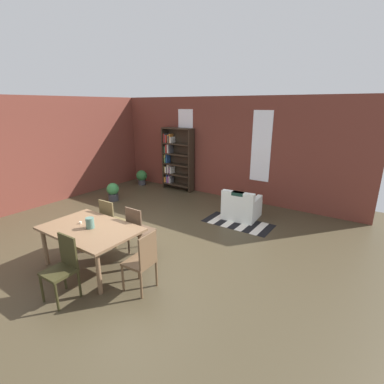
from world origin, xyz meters
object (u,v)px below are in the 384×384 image
(vase_on_table, at_px, (90,223))
(dining_chair_near_right, at_px, (63,266))
(dining_chair_far_left, at_px, (112,220))
(potted_plant_corner, at_px, (113,191))
(dining_chair_head_right, at_px, (143,260))
(armchair_white, at_px, (241,207))
(dining_table, at_px, (90,232))
(bookshelf_tall, at_px, (176,159))
(potted_plant_by_shelf, at_px, (142,177))
(dining_chair_far_right, at_px, (139,229))

(vase_on_table, height_order, dining_chair_near_right, dining_chair_near_right)
(dining_chair_far_left, height_order, potted_plant_corner, dining_chair_far_left)
(dining_chair_head_right, xyz_separation_m, armchair_white, (-0.02, 3.50, -0.23))
(dining_chair_near_right, bearing_deg, vase_on_table, 114.97)
(dining_table, height_order, dining_chair_far_left, dining_chair_far_left)
(bookshelf_tall, bearing_deg, vase_on_table, -69.33)
(dining_chair_near_right, relative_size, bookshelf_tall, 0.47)
(potted_plant_corner, bearing_deg, dining_table, -46.07)
(dining_table, relative_size, bookshelf_tall, 0.82)
(dining_table, xyz_separation_m, potted_plant_corner, (-2.52, 2.61, -0.37))
(potted_plant_by_shelf, bearing_deg, dining_chair_far_right, -46.46)
(dining_table, relative_size, dining_chair_far_right, 1.74)
(dining_chair_near_right, relative_size, potted_plant_corner, 1.79)
(potted_plant_by_shelf, bearing_deg, armchair_white, -11.53)
(dining_table, xyz_separation_m, dining_chair_near_right, (0.37, -0.76, -0.14))
(dining_table, height_order, armchair_white, armchair_white)
(dining_chair_far_left, distance_m, potted_plant_corner, 2.85)
(dining_table, distance_m, dining_chair_far_right, 0.86)
(armchair_white, bearing_deg, vase_on_table, -108.34)
(dining_chair_far_right, height_order, bookshelf_tall, bookshelf_tall)
(dining_table, height_order, potted_plant_corner, dining_table)
(potted_plant_by_shelf, xyz_separation_m, potted_plant_corner, (0.54, -1.76, -0.00))
(dining_chair_near_right, bearing_deg, armchair_white, 79.29)
(dining_chair_far_left, distance_m, potted_plant_by_shelf, 4.51)
(dining_chair_far_right, distance_m, potted_plant_by_shelf, 4.98)
(dining_table, bearing_deg, dining_chair_far_right, 63.98)
(dining_chair_far_right, relative_size, potted_plant_by_shelf, 1.84)
(vase_on_table, distance_m, armchair_white, 3.74)
(dining_chair_far_right, relative_size, dining_chair_near_right, 1.00)
(armchair_white, bearing_deg, bookshelf_tall, 158.72)
(dining_chair_far_right, distance_m, dining_chair_head_right, 1.12)
(dining_chair_far_left, distance_m, armchair_white, 3.16)
(armchair_white, relative_size, potted_plant_by_shelf, 1.67)
(dining_chair_near_right, relative_size, dining_chair_far_left, 1.00)
(armchair_white, distance_m, potted_plant_by_shelf, 4.32)
(armchair_white, relative_size, potted_plant_corner, 1.63)
(dining_table, bearing_deg, bookshelf_tall, 110.51)
(dining_chair_far_left, bearing_deg, bookshelf_tall, 109.40)
(bookshelf_tall, bearing_deg, dining_chair_far_left, -70.60)
(dining_chair_far_right, relative_size, dining_chair_far_left, 1.00)
(dining_table, height_order, dining_chair_far_right, dining_chair_far_right)
(dining_table, height_order, potted_plant_by_shelf, dining_table)
(dining_table, relative_size, potted_plant_corner, 3.12)
(bookshelf_tall, bearing_deg, armchair_white, -21.28)
(dining_chair_far_left, bearing_deg, dining_chair_near_right, -64.10)
(dining_chair_head_right, bearing_deg, bookshelf_tall, 122.35)
(dining_chair_head_right, distance_m, dining_chair_far_left, 1.74)
(bookshelf_tall, relative_size, armchair_white, 2.34)
(dining_table, xyz_separation_m, bookshelf_tall, (-1.74, 4.64, 0.37))
(dining_table, relative_size, potted_plant_by_shelf, 3.20)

